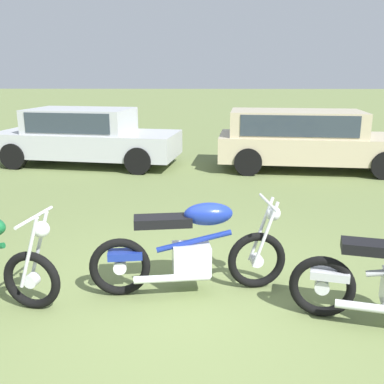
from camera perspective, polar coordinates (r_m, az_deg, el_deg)
ground_plane at (r=4.68m, az=-1.19°, el=-14.42°), size 120.00×120.00×0.00m
motorcycle_blue at (r=4.73m, az=-0.02°, el=-7.38°), size 2.12×0.71×1.02m
car_silver at (r=11.62m, az=-13.75°, el=7.35°), size 4.81×2.48×1.43m
car_beige at (r=11.04m, az=14.28°, el=7.10°), size 4.59×2.23×1.43m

